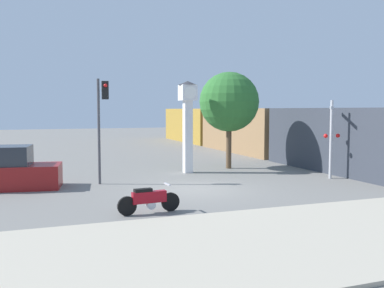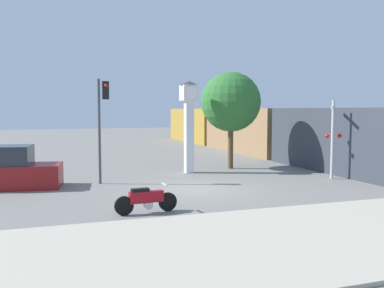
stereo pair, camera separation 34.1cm
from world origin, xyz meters
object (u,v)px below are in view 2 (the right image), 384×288
Objects in this scene: clock_tower at (189,113)px; street_tree at (231,102)px; railroad_crossing_signal at (333,136)px; parked_car at (8,171)px; motorcycle at (146,200)px; freight_train at (249,130)px; traffic_light at (102,112)px.

street_tree is (2.72, 0.78, 0.59)m from clock_tower.
parked_car is (-14.45, 2.39, -1.30)m from railroad_crossing_signal.
freight_train is at bearing 49.45° from motorcycle.
clock_tower is (4.10, 7.93, 2.70)m from motorcycle.
street_tree is at bearing 20.00° from traffic_light.
traffic_light is 1.24× the size of railroad_crossing_signal.
railroad_crossing_signal is 0.85× the size of parked_car.
parked_car is at bearing 170.59° from railroad_crossing_signal.
railroad_crossing_signal reaches higher than parked_car.
traffic_light is at bearing 6.22° from parked_car.
freight_train is 9.16× the size of railroad_crossing_signal.
street_tree is at bearing -122.24° from freight_train.
freight_train is 19.90m from parked_car.
motorcycle is at bearing -84.34° from traffic_light.
street_tree is (-3.09, 4.93, 1.68)m from railroad_crossing_signal.
clock_tower reaches higher than traffic_light.
traffic_light is (-4.70, -1.92, 0.05)m from clock_tower.
railroad_crossing_signal is (5.81, -4.16, -1.09)m from clock_tower.
street_tree is 12.02m from parked_car.
clock_tower is 0.89× the size of street_tree.
parked_car is at bearing -146.78° from freight_train.
parked_car is at bearing -168.46° from clock_tower.
traffic_light is at bearing 90.45° from motorcycle.
motorcycle is at bearing -45.09° from parked_car.
clock_tower is at bearing 22.28° from traffic_light.
clock_tower is 0.14× the size of freight_train.
freight_train is 7.38× the size of traffic_light.
street_tree reaches higher than railroad_crossing_signal.
freight_train is (7.99, 9.13, -1.44)m from clock_tower.
clock_tower is at bearing -164.10° from street_tree.
motorcycle is at bearing -125.34° from freight_train.
clock_tower is 12.22m from freight_train.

